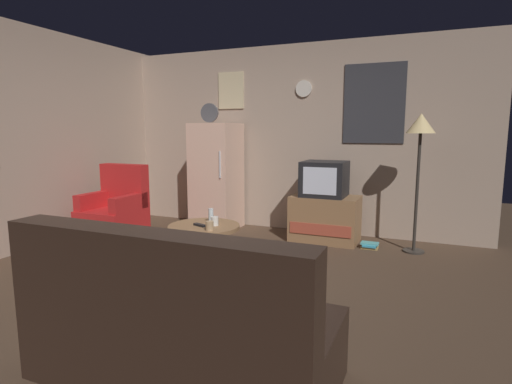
{
  "coord_description": "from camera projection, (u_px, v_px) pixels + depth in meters",
  "views": [
    {
      "loc": [
        1.8,
        -3.09,
        1.4
      ],
      "look_at": [
        0.1,
        0.9,
        0.75
      ],
      "focal_mm": 28.82,
      "sensor_mm": 36.0,
      "label": 1
    }
  ],
  "objects": [
    {
      "name": "wall_left_with_window",
      "position": [
        2.0,
        139.0,
        4.5
      ],
      "size": [
        0.12,
        5.2,
        2.6
      ],
      "color": "tan",
      "rests_on": "ground_plane"
    },
    {
      "name": "standing_lamp",
      "position": [
        420.0,
        134.0,
        4.58
      ],
      "size": [
        0.32,
        0.32,
        1.59
      ],
      "color": "#332D28",
      "rests_on": "ground_plane"
    },
    {
      "name": "armchair",
      "position": [
        115.0,
        213.0,
        5.33
      ],
      "size": [
        0.68,
        0.68,
        0.96
      ],
      "color": "red",
      "rests_on": "ground_plane"
    },
    {
      "name": "wine_glass",
      "position": [
        211.0,
        216.0,
        4.23
      ],
      "size": [
        0.05,
        0.05,
        0.15
      ],
      "primitive_type": "cylinder",
      "color": "silver",
      "rests_on": "coffee_table"
    },
    {
      "name": "wall_with_art",
      "position": [
        293.0,
        139.0,
        5.75
      ],
      "size": [
        5.2,
        0.12,
        2.56
      ],
      "color": "tan",
      "rests_on": "ground_plane"
    },
    {
      "name": "book_stack",
      "position": [
        370.0,
        245.0,
        4.92
      ],
      "size": [
        0.2,
        0.17,
        0.07
      ],
      "color": "tan",
      "rests_on": "ground_plane"
    },
    {
      "name": "mug_ceramic_tan",
      "position": [
        210.0,
        226.0,
        3.91
      ],
      "size": [
        0.08,
        0.08,
        0.09
      ],
      "primitive_type": "cylinder",
      "color": "tan",
      "rests_on": "coffee_table"
    },
    {
      "name": "remote_control",
      "position": [
        200.0,
        225.0,
        4.09
      ],
      "size": [
        0.16,
        0.09,
        0.02
      ],
      "primitive_type": "cube",
      "rotation": [
        0.0,
        0.0,
        -0.35
      ],
      "color": "black",
      "rests_on": "coffee_table"
    },
    {
      "name": "coffee_table",
      "position": [
        204.0,
        247.0,
        4.17
      ],
      "size": [
        0.72,
        0.72,
        0.46
      ],
      "color": "#8E6642",
      "rests_on": "ground_plane"
    },
    {
      "name": "tv_stand",
      "position": [
        325.0,
        219.0,
        5.23
      ],
      "size": [
        0.84,
        0.53,
        0.58
      ],
      "color": "#8E6642",
      "rests_on": "ground_plane"
    },
    {
      "name": "fridge",
      "position": [
        216.0,
        176.0,
        5.85
      ],
      "size": [
        0.6,
        0.62,
        1.77
      ],
      "color": "beige",
      "rests_on": "ground_plane"
    },
    {
      "name": "couch",
      "position": [
        178.0,
        330.0,
        2.27
      ],
      "size": [
        1.7,
        0.8,
        0.92
      ],
      "color": "black",
      "rests_on": "ground_plane"
    },
    {
      "name": "crt_tv",
      "position": [
        324.0,
        179.0,
        5.16
      ],
      "size": [
        0.54,
        0.51,
        0.44
      ],
      "color": "black",
      "rests_on": "tv_stand"
    },
    {
      "name": "ground_plane",
      "position": [
        207.0,
        287.0,
        3.72
      ],
      "size": [
        12.0,
        12.0,
        0.0
      ],
      "primitive_type": "plane",
      "color": "#4C3828"
    },
    {
      "name": "mug_ceramic_white",
      "position": [
        215.0,
        221.0,
        4.11
      ],
      "size": [
        0.08,
        0.08,
        0.09
      ],
      "primitive_type": "cylinder",
      "color": "silver",
      "rests_on": "coffee_table"
    }
  ]
}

